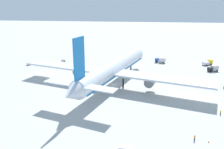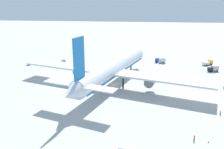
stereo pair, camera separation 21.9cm
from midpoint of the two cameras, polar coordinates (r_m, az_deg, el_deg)
ground_plane at (r=106.45m, az=0.60°, el=-2.36°), size 600.00×600.00×0.00m
airliner at (r=102.98m, az=0.37°, el=1.29°), size 69.79×81.18×24.47m
service_truck_0 at (r=145.15m, az=11.35°, el=3.34°), size 4.01×6.30×3.07m
service_truck_1 at (r=135.49m, az=22.63°, el=1.32°), size 4.17×5.91×3.04m
service_truck_3 at (r=147.52m, az=21.46°, el=2.58°), size 5.46×6.37×2.79m
baggage_cart_0 at (r=144.96m, az=-18.75°, el=2.40°), size 2.55×2.59×1.54m
baggage_cart_1 at (r=147.68m, az=-11.23°, el=3.26°), size 1.99×3.26×1.55m
ground_worker_0 at (r=86.80m, az=24.01°, el=-8.07°), size 0.56×0.56×1.63m
ground_worker_1 at (r=69.78m, az=18.71°, el=-13.79°), size 0.49×0.49×1.65m
ground_worker_3 at (r=150.46m, az=4.58°, el=3.80°), size 0.51×0.51×1.67m
traffic_cone_0 at (r=138.44m, az=20.55°, el=1.30°), size 0.36×0.36×0.55m
traffic_cone_2 at (r=70.38m, az=21.64°, el=-14.37°), size 0.36×0.36×0.55m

